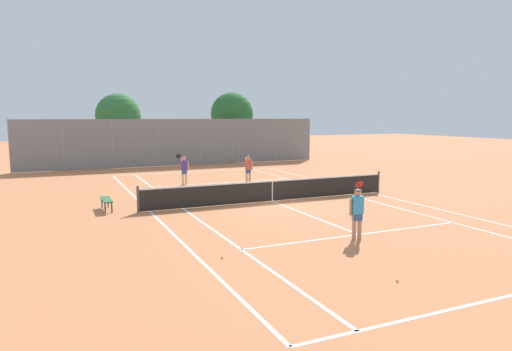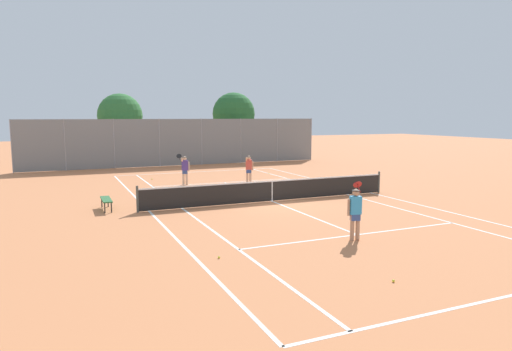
% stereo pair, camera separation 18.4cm
% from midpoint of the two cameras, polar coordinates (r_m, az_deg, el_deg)
% --- Properties ---
extents(ground_plane, '(120.00, 120.00, 0.00)m').
position_cam_midpoint_polar(ground_plane, '(20.64, 1.78, -3.23)').
color(ground_plane, '#CC7A4C').
extents(court_line_markings, '(11.10, 23.90, 0.01)m').
position_cam_midpoint_polar(court_line_markings, '(20.64, 1.78, -3.22)').
color(court_line_markings, silver).
rests_on(court_line_markings, ground).
extents(tennis_net, '(12.00, 0.10, 1.07)m').
position_cam_midpoint_polar(tennis_net, '(20.55, 1.79, -1.83)').
color(tennis_net, '#474C47').
rests_on(tennis_net, ground).
extents(player_near_side, '(0.79, 0.71, 1.77)m').
position_cam_midpoint_polar(player_near_side, '(14.45, 12.18, -4.29)').
color(player_near_side, tan).
rests_on(player_near_side, ground).
extents(player_far_left, '(0.83, 0.69, 1.77)m').
position_cam_midpoint_polar(player_far_left, '(25.66, -9.17, 0.88)').
color(player_far_left, beige).
rests_on(player_far_left, ground).
extents(player_far_right, '(0.54, 0.46, 1.60)m').
position_cam_midpoint_polar(player_far_right, '(25.76, -1.18, 0.96)').
color(player_far_right, '#D8A884').
rests_on(player_far_right, ground).
extents(loose_tennis_ball_0, '(0.07, 0.07, 0.07)m').
position_cam_midpoint_polar(loose_tennis_ball_0, '(12.54, -4.70, -10.17)').
color(loose_tennis_ball_0, '#D1DB33').
rests_on(loose_tennis_ball_0, ground).
extents(loose_tennis_ball_1, '(0.07, 0.07, 0.07)m').
position_cam_midpoint_polar(loose_tennis_ball_1, '(23.41, 7.40, -1.93)').
color(loose_tennis_ball_1, '#D1DB33').
rests_on(loose_tennis_ball_1, ground).
extents(loose_tennis_ball_2, '(0.07, 0.07, 0.07)m').
position_cam_midpoint_polar(loose_tennis_ball_2, '(20.03, -10.11, -3.57)').
color(loose_tennis_ball_2, '#D1DB33').
rests_on(loose_tennis_ball_2, ground).
extents(loose_tennis_ball_3, '(0.07, 0.07, 0.07)m').
position_cam_midpoint_polar(loose_tennis_ball_3, '(11.32, 16.79, -12.44)').
color(loose_tennis_ball_3, '#D1DB33').
rests_on(loose_tennis_ball_3, ground).
extents(loose_tennis_ball_4, '(0.07, 0.07, 0.07)m').
position_cam_midpoint_polar(loose_tennis_ball_4, '(30.37, 1.32, 0.28)').
color(loose_tennis_ball_4, '#D1DB33').
rests_on(loose_tennis_ball_4, ground).
extents(loose_tennis_ball_5, '(0.07, 0.07, 0.07)m').
position_cam_midpoint_polar(loose_tennis_ball_5, '(28.28, -13.18, -0.45)').
color(loose_tennis_ball_5, '#D1DB33').
rests_on(loose_tennis_ball_5, ground).
extents(courtside_bench, '(0.36, 1.50, 0.47)m').
position_cam_midpoint_polar(courtside_bench, '(19.61, -18.44, -2.96)').
color(courtside_bench, '#2D6638').
rests_on(courtside_bench, ground).
extents(back_fence, '(23.26, 0.08, 3.62)m').
position_cam_midpoint_polar(back_fence, '(35.74, -9.71, 4.11)').
color(back_fence, gray).
rests_on(back_fence, ground).
extents(tree_behind_left, '(3.50, 3.50, 5.59)m').
position_cam_midpoint_polar(tree_behind_left, '(37.97, -17.02, 7.04)').
color(tree_behind_left, brown).
rests_on(tree_behind_left, ground).
extents(tree_behind_right, '(3.67, 3.67, 5.85)m').
position_cam_midpoint_polar(tree_behind_right, '(40.03, -3.17, 7.59)').
color(tree_behind_right, brown).
rests_on(tree_behind_right, ground).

